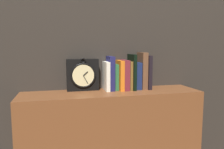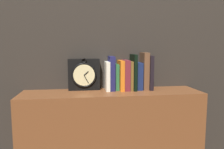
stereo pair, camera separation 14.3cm
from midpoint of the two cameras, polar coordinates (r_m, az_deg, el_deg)
The scene contains 12 objects.
wall_back at distance 1.59m, azimuth -4.16°, elevation 13.35°, with size 6.00×0.05×2.60m.
clock at distance 1.50m, azimuth -10.38°, elevation -0.10°, with size 0.21×0.08×0.22m.
book_slot0_white at distance 1.49m, azimuth -4.26°, elevation -0.41°, with size 0.03×0.14×0.20m.
book_slot1_navy at distance 1.50m, azimuth -3.14°, elevation 0.32°, with size 0.04×0.13×0.23m.
book_slot2_green at distance 1.52m, azimuth -1.90°, elevation -0.62°, with size 0.03×0.11×0.18m.
book_slot3_orange at distance 1.50m, azimuth -0.69°, elevation -0.19°, with size 0.03×0.15×0.20m.
book_slot4_maroon at distance 1.51m, azimuth 0.59°, elevation -0.09°, with size 0.04×0.14×0.21m.
book_slot5_brown at distance 1.52m, azimuth 1.68°, elevation -0.20°, with size 0.02×0.14×0.20m.
book_slot6_black at distance 1.52m, azimuth 2.55°, elevation 0.68°, with size 0.02×0.15×0.24m.
book_slot7_navy at distance 1.55m, azimuth 3.74°, elevation -0.29°, with size 0.04×0.13×0.19m.
book_slot8_brown at distance 1.56m, azimuth 5.31°, elevation 1.03°, with size 0.04×0.13×0.26m.
book_slot9_black at distance 1.56m, azimuth 6.51°, elevation 0.65°, with size 0.02×0.14×0.24m.
Camera 1 is at (-0.34, -1.38, 1.13)m, focal length 35.00 mm.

